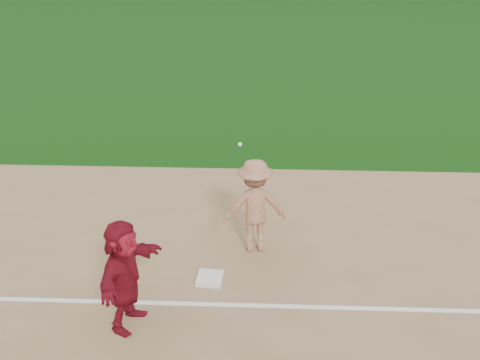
{
  "coord_description": "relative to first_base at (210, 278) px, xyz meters",
  "views": [
    {
      "loc": [
        0.46,
        -9.15,
        6.17
      ],
      "look_at": [
        0.0,
        1.5,
        1.3
      ],
      "focal_mm": 45.0,
      "sensor_mm": 36.0,
      "label": 1
    }
  ],
  "objects": [
    {
      "name": "first_base_play",
      "position": [
        0.77,
        1.17,
        0.89
      ],
      "size": [
        1.32,
        0.95,
        2.4
      ],
      "color": "gray",
      "rests_on": "infield_dirt"
    },
    {
      "name": "base_runner",
      "position": [
        -1.2,
        -1.26,
        0.88
      ],
      "size": [
        1.0,
        1.81,
        1.86
      ],
      "primitive_type": "imported",
      "rotation": [
        0.0,
        0.0,
        1.29
      ],
      "color": "maroon",
      "rests_on": "infield_dirt"
    },
    {
      "name": "ground",
      "position": [
        0.47,
        0.09,
        -0.07
      ],
      "size": [
        160.0,
        160.0,
        0.0
      ],
      "primitive_type": "plane",
      "color": "#0F3B0B",
      "rests_on": "ground"
    },
    {
      "name": "first_base",
      "position": [
        0.0,
        0.0,
        0.0
      ],
      "size": [
        0.49,
        0.49,
        0.1
      ],
      "primitive_type": "cube",
      "rotation": [
        0.0,
        0.0,
        -0.06
      ],
      "color": "white",
      "rests_on": "infield_dirt"
    },
    {
      "name": "foul_line",
      "position": [
        0.47,
        -0.71,
        -0.05
      ],
      "size": [
        60.0,
        0.1,
        0.01
      ],
      "primitive_type": "cube",
      "color": "white",
      "rests_on": "infield_dirt"
    }
  ]
}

